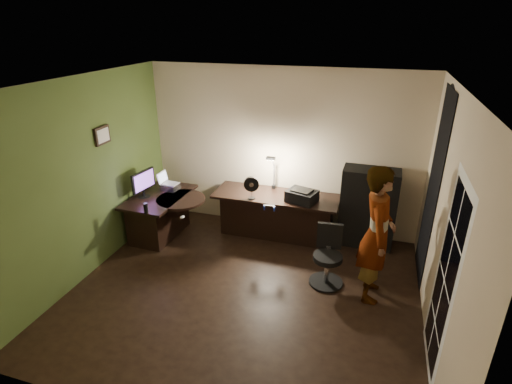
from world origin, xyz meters
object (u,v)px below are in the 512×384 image
(desk_left, at_px, (161,216))
(cabinet, at_px, (368,208))
(monitor, at_px, (143,188))
(office_chair, at_px, (328,257))
(person, at_px, (377,234))
(desk_right, at_px, (276,216))

(desk_left, xyz_separation_m, cabinet, (3.25, 0.72, 0.27))
(monitor, xyz_separation_m, office_chair, (3.02, -0.44, -0.46))
(cabinet, xyz_separation_m, person, (0.14, -1.33, 0.26))
(desk_right, relative_size, monitor, 4.06)
(office_chair, bearing_deg, person, -11.30)
(cabinet, distance_m, office_chair, 1.35)
(person, bearing_deg, desk_left, 76.98)
(desk_left, height_order, desk_right, desk_right)
(desk_left, distance_m, office_chair, 2.86)
(office_chair, distance_m, person, 0.76)
(office_chair, bearing_deg, monitor, 166.91)
(cabinet, relative_size, monitor, 2.57)
(person, bearing_deg, desk_right, 51.67)
(cabinet, distance_m, monitor, 3.57)
(desk_right, distance_m, person, 2.00)
(monitor, distance_m, person, 3.64)
(office_chair, xyz_separation_m, person, (0.58, -0.07, 0.48))
(cabinet, relative_size, person, 0.71)
(desk_right, distance_m, cabinet, 1.47)
(desk_right, xyz_separation_m, cabinet, (1.43, 0.21, 0.26))
(desk_right, bearing_deg, office_chair, -46.70)
(desk_left, height_order, monitor, monitor)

